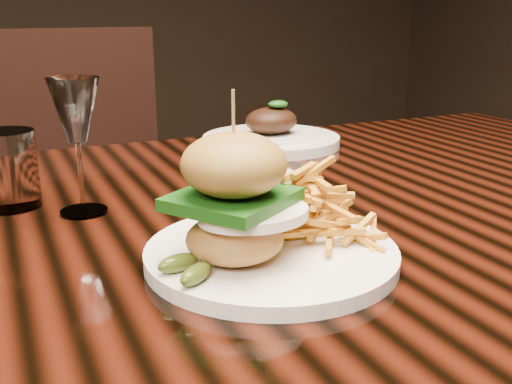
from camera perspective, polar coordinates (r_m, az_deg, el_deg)
name	(u,v)px	position (r m, az deg, el deg)	size (l,w,h in m)	color
dining_table	(255,259)	(0.81, -0.09, -6.39)	(1.60, 0.90, 0.75)	black
burger_plate	(270,216)	(0.59, 1.39, -2.33)	(0.26, 0.26, 0.18)	white
ramekin	(262,187)	(0.79, 0.56, 0.51)	(0.08, 0.08, 0.04)	white
wine_glass	(76,115)	(0.75, -16.81, 7.00)	(0.06, 0.06, 0.17)	white
water_tumbler	(8,170)	(0.82, -22.54, 1.99)	(0.07, 0.07, 0.10)	white
far_dish	(271,137)	(1.13, 1.45, 5.30)	(0.26, 0.26, 0.09)	white
chair_far	(94,189)	(1.65, -15.22, 0.27)	(0.52, 0.53, 0.95)	black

